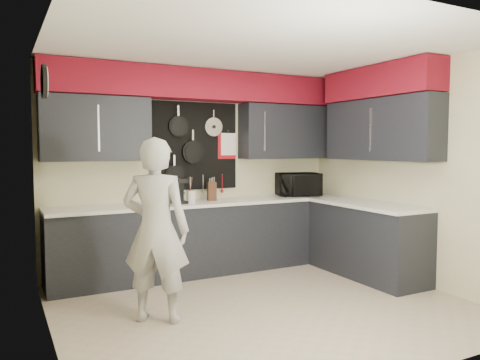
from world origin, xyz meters
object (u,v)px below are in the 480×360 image
person (156,230)px  knife_block (212,191)px  microwave (298,184)px  utensil_crock (191,196)px  coffee_maker (178,190)px

person → knife_block: bearing=-96.4°
microwave → utensil_crock: microwave is taller
coffee_maker → person: (-0.70, -1.32, -0.23)m
microwave → knife_block: size_ratio=2.44×
knife_block → coffee_maker: size_ratio=0.77×
person → microwave: bearing=-117.5°
microwave → utensil_crock: (-1.64, -0.03, -0.09)m
microwave → knife_block: 1.34m
utensil_crock → microwave: bearing=1.1°
coffee_maker → person: person is taller
coffee_maker → microwave: bearing=0.9°
utensil_crock → person: person is taller
knife_block → utensil_crock: bearing=-158.3°
knife_block → coffee_maker: bearing=-160.6°
utensil_crock → coffee_maker: bearing=-176.9°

